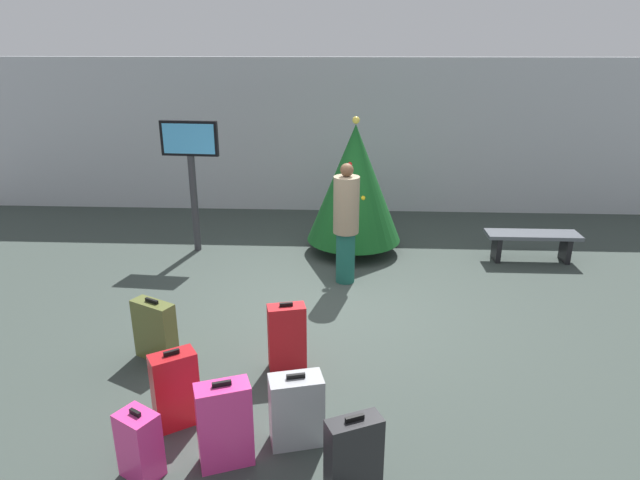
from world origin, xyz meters
name	(u,v)px	position (x,y,z in m)	size (l,w,h in m)	color
ground_plane	(329,303)	(0.00, 0.00, 0.00)	(16.00, 16.00, 0.00)	#38423D
back_wall	(337,136)	(0.00, 4.59, 1.57)	(16.00, 0.20, 3.15)	#B7BCC1
holiday_tree	(355,183)	(0.36, 2.04, 1.21)	(1.59, 1.59, 2.31)	#4C3319
flight_info_kiosk	(191,161)	(-2.36, 1.98, 1.58)	(0.96, 0.16, 2.23)	#333338
waiting_bench	(532,240)	(3.29, 1.77, 0.36)	(1.50, 0.44, 0.48)	#4C5159
traveller_0	(346,221)	(0.22, 0.77, 0.95)	(0.38, 0.38, 1.82)	#19594C
suitcase_0	(140,445)	(-1.45, -3.29, 0.30)	(0.40, 0.37, 0.64)	#E5388C
suitcase_1	(354,458)	(0.31, -3.43, 0.36)	(0.48, 0.35, 0.76)	#232326
suitcase_2	(296,410)	(-0.19, -2.82, 0.34)	(0.52, 0.37, 0.71)	#9EA0A5
suitcase_3	(287,337)	(-0.40, -1.62, 0.38)	(0.44, 0.29, 0.80)	#B2191E
suitcase_4	(225,425)	(-0.77, -3.11, 0.39)	(0.51, 0.37, 0.82)	#E5388C
suitcase_5	(175,390)	(-1.34, -2.63, 0.38)	(0.46, 0.41, 0.79)	#B2191E
suitcase_6	(155,330)	(-1.92, -1.49, 0.35)	(0.54, 0.41, 0.74)	#59602D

